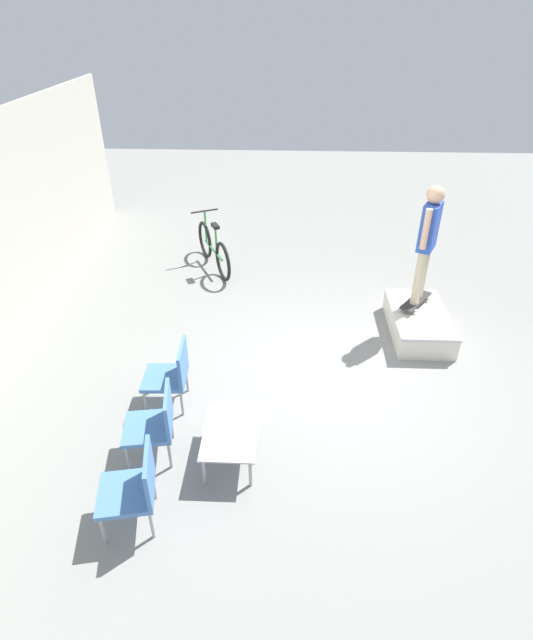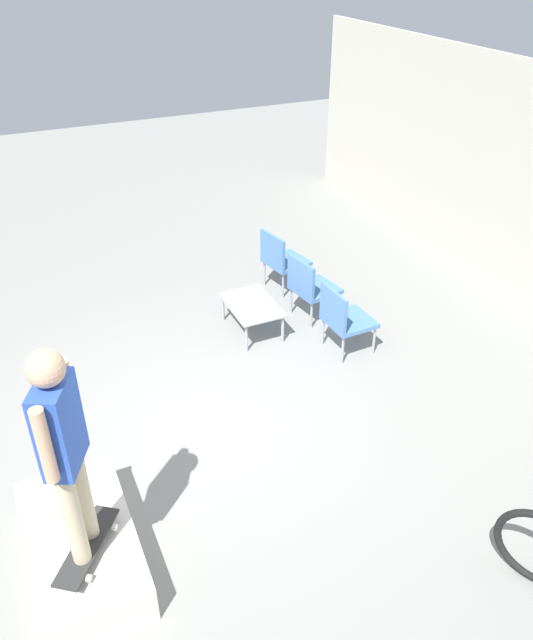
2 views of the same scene
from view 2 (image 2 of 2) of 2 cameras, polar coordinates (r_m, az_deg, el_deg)
The scene contains 8 objects.
ground_plane at distance 6.47m, azimuth -6.05°, elevation -9.94°, with size 24.00×24.00×0.00m, color gray.
skate_ramp_box at distance 5.44m, azimuth -16.48°, elevation -19.39°, with size 1.46×0.82×0.38m.
skateboard_on_ramp at distance 5.10m, azimuth -16.07°, elevation -19.25°, with size 0.71×0.60×0.07m.
person_skater at distance 4.35m, azimuth -18.16°, elevation -10.51°, with size 0.52×0.35×1.76m.
coffee_table at distance 7.71m, azimuth -1.35°, elevation 1.20°, with size 0.87×0.58×0.39m.
patio_chair_left at distance 8.60m, azimuth 1.36°, elevation 5.68°, with size 0.61×0.61×0.86m.
patio_chair_center at distance 7.94m, azimuth 3.99°, elevation 3.18°, with size 0.60×0.60×0.86m.
patio_chair_right at distance 7.32m, azimuth 7.04°, elevation 0.27°, with size 0.54×0.54×0.86m.
Camera 2 is at (4.60, -1.36, 4.33)m, focal length 35.00 mm.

